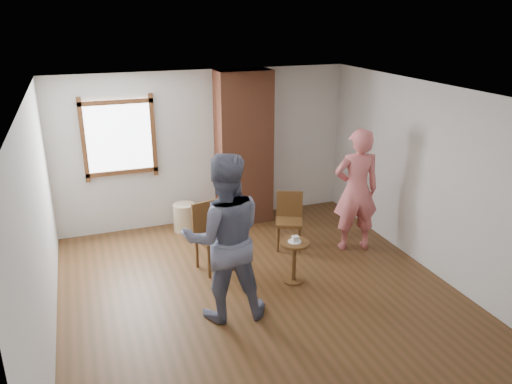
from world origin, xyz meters
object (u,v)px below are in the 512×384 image
side_table (294,255)px  person_pink (356,190)px  stoneware_crock (184,217)px  dining_chair_left (211,232)px  man (224,238)px  dining_chair_right (289,217)px

side_table → person_pink: size_ratio=0.32×
person_pink → stoneware_crock: bearing=-21.4°
dining_chair_left → man: man is taller
stoneware_crock → man: bearing=-91.2°
dining_chair_left → dining_chair_right: dining_chair_left is taller
dining_chair_right → dining_chair_left: bearing=-144.5°
side_table → stoneware_crock: bearing=115.5°
stoneware_crock → dining_chair_right: 1.82m
stoneware_crock → side_table: size_ratio=0.78×
dining_chair_right → stoneware_crock: bearing=165.8°
stoneware_crock → man: 2.71m
dining_chair_right → person_pink: person_pink is taller
dining_chair_left → person_pink: size_ratio=0.51×
dining_chair_left → dining_chair_right: 1.34m
person_pink → side_table: bearing=38.4°
side_table → man: man is taller
man → person_pink: size_ratio=1.07×
dining_chair_right → man: size_ratio=0.43×
stoneware_crock → dining_chair_left: dining_chair_left is taller
dining_chair_left → side_table: 1.23m
person_pink → dining_chair_right: bearing=-12.1°
side_table → dining_chair_left: bearing=139.9°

